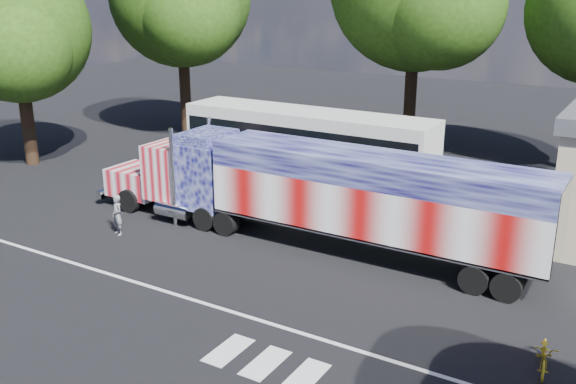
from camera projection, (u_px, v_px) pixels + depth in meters
The scene contains 7 objects.
ground at pixel (244, 265), 22.70m from camera, with size 100.00×100.00×0.00m, color black.
lane_markings at pixel (219, 323), 18.79m from camera, with size 30.00×2.67×0.01m.
semi_truck at pixel (316, 191), 23.99m from camera, with size 19.17×3.03×4.09m.
coach_bus at pixel (307, 147), 31.27m from camera, with size 12.72×2.96×3.70m.
woman at pixel (117, 215), 25.30m from camera, with size 0.59×0.39×1.62m, color slate.
bicycle at pixel (545, 355), 16.41m from camera, with size 0.58×1.67×0.88m, color gold.
tree_w_a at pixel (17, 30), 33.32m from camera, with size 8.02×7.63×11.08m.
Camera 1 is at (12.05, -17.03, 9.46)m, focal length 40.00 mm.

